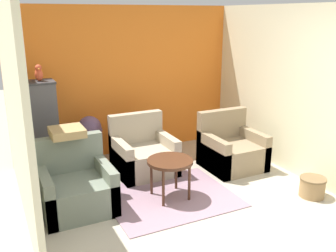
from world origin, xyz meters
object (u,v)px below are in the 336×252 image
(armchair_right, at_px, (231,150))
(wicker_basket, at_px, (312,186))
(coffee_table, at_px, (170,164))
(armchair_left, at_px, (76,188))
(parrot, at_px, (39,73))
(potted_plant, at_px, (90,135))
(birdcage, at_px, (45,132))
(armchair_middle, at_px, (143,155))

(armchair_right, xyz_separation_m, wicker_basket, (0.38, -1.30, -0.13))
(coffee_table, xyz_separation_m, armchair_left, (-1.16, 0.25, -0.20))
(parrot, relative_size, potted_plant, 0.29)
(armchair_right, distance_m, wicker_basket, 1.36)
(coffee_table, height_order, armchair_right, armchair_right)
(armchair_right, bearing_deg, parrot, 160.51)
(armchair_left, bearing_deg, coffee_table, -12.04)
(coffee_table, distance_m, wicker_basket, 1.91)
(wicker_basket, bearing_deg, armchair_right, 106.43)
(parrot, bearing_deg, armchair_left, -82.55)
(armchair_right, height_order, parrot, parrot)
(birdcage, xyz_separation_m, parrot, (0.00, 0.00, 0.86))
(coffee_table, relative_size, potted_plant, 0.73)
(armchair_middle, bearing_deg, armchair_left, -150.04)
(potted_plant, bearing_deg, coffee_table, -67.20)
(wicker_basket, bearing_deg, armchair_middle, 134.79)
(birdcage, bearing_deg, coffee_table, -47.52)
(coffee_table, xyz_separation_m, parrot, (-1.32, 1.44, 1.06))
(coffee_table, relative_size, armchair_right, 0.68)
(armchair_right, relative_size, birdcage, 0.61)
(armchair_left, bearing_deg, armchair_right, 5.98)
(coffee_table, distance_m, armchair_left, 1.20)
(potted_plant, bearing_deg, armchair_left, -112.17)
(armchair_left, relative_size, parrot, 3.67)
(armchair_left, height_order, armchair_right, same)
(parrot, height_order, potted_plant, parrot)
(parrot, bearing_deg, armchair_middle, -21.51)
(coffee_table, bearing_deg, armchair_right, 21.04)
(birdcage, xyz_separation_m, potted_plant, (0.68, 0.09, -0.16))
(armchair_middle, relative_size, birdcage, 0.61)
(birdcage, bearing_deg, armchair_left, -82.54)
(coffee_table, relative_size, parrot, 2.51)
(birdcage, bearing_deg, wicker_basket, -36.43)
(armchair_right, xyz_separation_m, parrot, (-2.64, 0.93, 1.26))
(coffee_table, relative_size, wicker_basket, 1.74)
(coffee_table, xyz_separation_m, armchair_right, (1.32, 0.51, -0.20))
(armchair_right, bearing_deg, armchair_left, -174.02)
(potted_plant, xyz_separation_m, wicker_basket, (2.34, -2.32, -0.37))
(birdcage, height_order, potted_plant, birdcage)
(armchair_middle, bearing_deg, armchair_right, -17.41)
(armchair_middle, distance_m, parrot, 1.90)
(armchair_right, height_order, armchair_middle, same)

